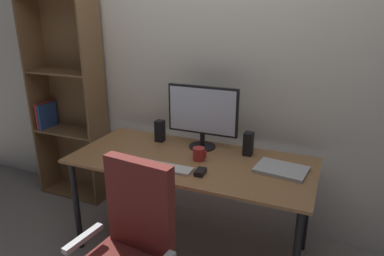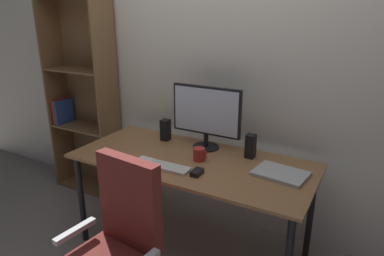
% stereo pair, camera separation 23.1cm
% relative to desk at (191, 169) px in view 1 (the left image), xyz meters
% --- Properties ---
extents(ground_plane, '(12.00, 12.00, 0.00)m').
position_rel_desk_xyz_m(ground_plane, '(0.00, 0.00, -0.66)').
color(ground_plane, gray).
extents(back_wall, '(6.40, 0.10, 2.60)m').
position_rel_desk_xyz_m(back_wall, '(0.00, 0.55, 0.64)').
color(back_wall, silver).
rests_on(back_wall, ground).
extents(desk, '(1.69, 0.76, 0.74)m').
position_rel_desk_xyz_m(desk, '(0.00, 0.00, 0.00)').
color(desk, olive).
rests_on(desk, ground).
extents(monitor, '(0.54, 0.20, 0.47)m').
position_rel_desk_xyz_m(monitor, '(-0.01, 0.24, 0.34)').
color(monitor, black).
rests_on(monitor, desk).
extents(keyboard, '(0.29, 0.12, 0.02)m').
position_rel_desk_xyz_m(keyboard, '(-0.06, -0.21, 0.09)').
color(keyboard, silver).
rests_on(keyboard, desk).
extents(mouse, '(0.06, 0.10, 0.03)m').
position_rel_desk_xyz_m(mouse, '(0.15, -0.19, 0.09)').
color(mouse, black).
rests_on(mouse, desk).
extents(coffee_mug, '(0.10, 0.08, 0.09)m').
position_rel_desk_xyz_m(coffee_mug, '(0.05, 0.01, 0.12)').
color(coffee_mug, '#B72D28').
rests_on(coffee_mug, desk).
extents(laptop, '(0.35, 0.27, 0.02)m').
position_rel_desk_xyz_m(laptop, '(0.61, 0.06, 0.09)').
color(laptop, '#B7BABC').
rests_on(laptop, desk).
extents(speaker_left, '(0.06, 0.07, 0.17)m').
position_rel_desk_xyz_m(speaker_left, '(-0.36, 0.23, 0.16)').
color(speaker_left, black).
rests_on(speaker_left, desk).
extents(speaker_right, '(0.06, 0.07, 0.17)m').
position_rel_desk_xyz_m(speaker_right, '(0.35, 0.23, 0.16)').
color(speaker_right, black).
rests_on(speaker_right, desk).
extents(paper_sheet, '(0.23, 0.31, 0.00)m').
position_rel_desk_xyz_m(paper_sheet, '(-0.24, -0.27, 0.08)').
color(paper_sheet, white).
rests_on(paper_sheet, desk).
extents(bookshelf, '(0.68, 0.28, 1.85)m').
position_rel_desk_xyz_m(bookshelf, '(-1.39, 0.38, 0.25)').
color(bookshelf, brown).
rests_on(bookshelf, ground).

